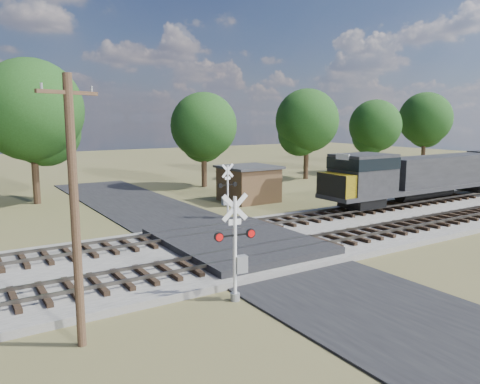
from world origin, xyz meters
TOP-DOWN VIEW (x-y plane):
  - ground at (0.00, 0.00)m, footprint 160.00×160.00m
  - ballast_bed at (10.00, 0.50)m, footprint 140.00×10.00m
  - road at (0.00, 0.00)m, footprint 7.00×60.00m
  - crossing_panel at (0.00, 0.50)m, footprint 7.00×9.00m
  - track_near at (3.12, -2.00)m, footprint 140.00×2.60m
  - track_far at (3.12, 3.00)m, footprint 140.00×2.60m
  - crossing_signal_near at (-3.72, -5.56)m, footprint 1.67×0.39m
  - crossing_signal_far at (3.40, 7.14)m, footprint 1.54×0.34m
  - utility_pole at (-9.62, -6.06)m, footprint 1.86×0.89m
  - equipment_shed at (8.47, 12.10)m, footprint 4.39×4.39m
  - treeline at (4.02, 21.23)m, footprint 79.42×10.46m

SIDE VIEW (x-z plane):
  - ground at x=0.00m, z-range 0.00..0.00m
  - road at x=0.00m, z-range 0.00..0.08m
  - ballast_bed at x=10.00m, z-range 0.00..0.30m
  - crossing_panel at x=0.00m, z-range 0.01..0.62m
  - track_near at x=3.12m, z-range 0.25..0.58m
  - track_far at x=3.12m, z-range 0.25..0.58m
  - equipment_shed at x=8.47m, z-range 0.02..2.98m
  - crossing_signal_far at x=3.40m, z-range -0.32..3.49m
  - crossing_signal_near at x=-3.72m, z-range -0.35..3.79m
  - utility_pole at x=-9.62m, z-range 0.24..8.36m
  - treeline at x=4.02m, z-range 1.00..12.96m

